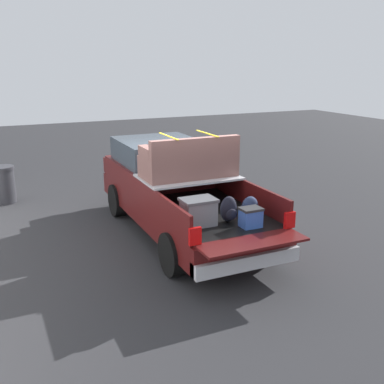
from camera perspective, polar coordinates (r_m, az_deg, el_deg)
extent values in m
plane|color=#262628|center=(9.89, -1.46, -5.26)|extent=(40.00, 40.00, 0.00)
cube|color=#470F0F|center=(9.69, -1.49, -1.89)|extent=(5.50, 1.92, 0.48)
cube|color=black|center=(8.57, 1.68, -2.49)|extent=(2.80, 1.80, 0.04)
cube|color=#470F0F|center=(8.15, -4.18, -1.82)|extent=(2.80, 0.06, 0.50)
cube|color=#470F0F|center=(8.94, 7.04, -0.28)|extent=(2.80, 0.06, 0.50)
cube|color=#470F0F|center=(9.70, -1.90, 1.14)|extent=(0.06, 1.80, 0.50)
cube|color=#470F0F|center=(7.20, 7.64, -6.32)|extent=(0.55, 1.80, 0.04)
cube|color=#B2B2B7|center=(9.10, -0.46, 1.91)|extent=(1.25, 1.92, 0.04)
cube|color=#470F0F|center=(10.76, -4.35, 2.61)|extent=(2.30, 1.92, 0.50)
cube|color=#2D3842|center=(10.56, -4.22, 5.18)|extent=(1.94, 1.76, 0.52)
cube|color=#470F0F|center=(12.02, -6.61, 3.68)|extent=(0.40, 1.82, 0.38)
cube|color=#B2B2B7|center=(7.47, 6.90, -8.61)|extent=(0.24, 1.92, 0.24)
cube|color=red|center=(6.95, 0.38, -5.59)|extent=(0.06, 0.20, 0.28)
cube|color=red|center=(7.82, 12.17, -3.47)|extent=(0.06, 0.20, 0.28)
cylinder|color=black|center=(11.06, -9.28, -1.01)|extent=(0.78, 0.30, 0.78)
cylinder|color=black|center=(11.62, -0.91, 0.05)|extent=(0.78, 0.30, 0.78)
cylinder|color=black|center=(7.94, -2.32, -7.78)|extent=(0.78, 0.30, 0.78)
cylinder|color=black|center=(8.70, 8.50, -5.74)|extent=(0.78, 0.30, 0.78)
cube|color=slate|center=(7.77, 0.81, -2.68)|extent=(0.40, 0.55, 0.42)
cube|color=#505359|center=(7.69, 0.82, -1.02)|extent=(0.44, 0.59, 0.05)
ellipsoid|color=black|center=(7.95, 4.61, -2.14)|extent=(0.20, 0.31, 0.46)
ellipsoid|color=black|center=(7.88, 4.99, -2.84)|extent=(0.09, 0.22, 0.20)
ellipsoid|color=#283351|center=(8.13, 7.28, -1.96)|extent=(0.20, 0.33, 0.42)
ellipsoid|color=#283351|center=(8.06, 7.68, -2.60)|extent=(0.09, 0.23, 0.18)
cube|color=#3359B2|center=(7.75, 7.39, -3.32)|extent=(0.26, 0.34, 0.30)
cube|color=#262628|center=(7.70, 7.43, -2.12)|extent=(0.28, 0.36, 0.04)
cube|color=brown|center=(9.05, -0.46, 3.32)|extent=(0.86, 1.84, 0.42)
cube|color=brown|center=(8.65, 0.49, 5.51)|extent=(0.16, 1.84, 0.40)
cube|color=brown|center=(8.73, -5.55, 4.92)|extent=(0.62, 0.20, 0.22)
cube|color=brown|center=(9.39, 4.01, 5.75)|extent=(0.62, 0.20, 0.22)
cube|color=yellow|center=(8.77, -2.96, 7.02)|extent=(0.96, 0.03, 0.02)
cube|color=yellow|center=(9.11, 1.93, 7.37)|extent=(0.96, 0.03, 0.02)
cylinder|color=#2D2D33|center=(12.89, -22.56, 0.69)|extent=(0.56, 0.56, 0.90)
cylinder|color=#2D2D33|center=(12.78, -22.79, 2.80)|extent=(0.60, 0.60, 0.08)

